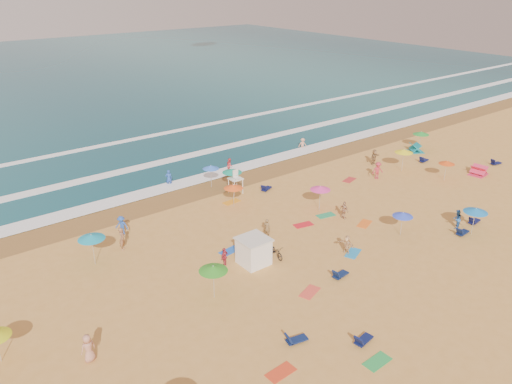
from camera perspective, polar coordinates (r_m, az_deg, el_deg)
ground at (r=42.34m, az=4.47°, el=-4.60°), size 220.00×220.00×0.00m
ocean at (r=116.01m, az=-24.98°, el=11.59°), size 220.00×140.00×0.18m
wet_sand at (r=51.33m, az=-4.86°, el=0.65°), size 220.00×220.00×0.00m
surf_foam at (r=58.42m, az=-9.60°, el=3.41°), size 200.00×18.70×0.05m
cabana at (r=37.43m, az=-0.28°, el=-6.84°), size 2.00×2.00×2.00m
cabana_roof at (r=36.90m, az=-0.28°, el=-5.42°), size 2.20×2.20×0.12m
bicycle at (r=38.51m, az=2.26°, el=-6.78°), size 0.88×1.95×0.99m
lifeguard_stand at (r=49.21m, az=-2.35°, el=1.00°), size 1.20×1.20×2.10m
beach_umbrellas at (r=40.52m, az=4.04°, el=-2.54°), size 55.04×31.11×0.80m
loungers at (r=44.94m, az=16.07°, el=-3.52°), size 39.53×22.06×0.34m
towels at (r=40.44m, az=6.40°, el=-6.11°), size 25.53×23.50×0.03m
popup_tents at (r=61.52m, az=20.80°, el=3.70°), size 3.26×10.98×1.20m
beachgoers at (r=46.58m, az=1.45°, el=-0.70°), size 41.25×25.31×2.13m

